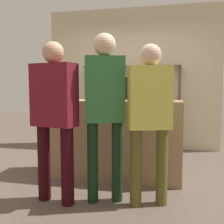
% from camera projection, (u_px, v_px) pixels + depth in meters
% --- Properties ---
extents(ground_plane, '(16.00, 16.00, 0.00)m').
position_uv_depth(ground_plane, '(112.00, 176.00, 3.63)').
color(ground_plane, brown).
extents(bar_counter, '(1.85, 0.57, 1.05)m').
position_uv_depth(bar_counter, '(112.00, 139.00, 3.58)').
color(bar_counter, '#997551').
rests_on(bar_counter, ground_plane).
extents(back_wall, '(3.45, 0.12, 2.80)m').
position_uv_depth(back_wall, '(132.00, 79.00, 5.33)').
color(back_wall, beige).
rests_on(back_wall, ground_plane).
extents(back_shelf, '(1.92, 0.18, 1.65)m').
position_uv_depth(back_shelf, '(130.00, 94.00, 5.19)').
color(back_shelf, brown).
rests_on(back_shelf, ground_plane).
extents(counter_bottle_0, '(0.07, 0.07, 0.37)m').
position_uv_depth(counter_bottle_0, '(157.00, 90.00, 3.30)').
color(counter_bottle_0, '#0F1956').
rests_on(counter_bottle_0, bar_counter).
extents(counter_bottle_1, '(0.07, 0.07, 0.34)m').
position_uv_depth(counter_bottle_1, '(157.00, 91.00, 3.55)').
color(counter_bottle_1, brown).
rests_on(counter_bottle_1, bar_counter).
extents(counter_bottle_2, '(0.08, 0.08, 0.34)m').
position_uv_depth(counter_bottle_2, '(146.00, 91.00, 3.56)').
color(counter_bottle_2, black).
rests_on(counter_bottle_2, bar_counter).
extents(counter_bottle_3, '(0.08, 0.08, 0.38)m').
position_uv_depth(counter_bottle_3, '(67.00, 89.00, 3.73)').
color(counter_bottle_3, black).
rests_on(counter_bottle_3, bar_counter).
extents(counter_bottle_4, '(0.07, 0.07, 0.32)m').
position_uv_depth(counter_bottle_4, '(166.00, 91.00, 3.28)').
color(counter_bottle_4, black).
rests_on(counter_bottle_4, bar_counter).
extents(counter_bottle_5, '(0.07, 0.07, 0.35)m').
position_uv_depth(counter_bottle_5, '(119.00, 90.00, 3.66)').
color(counter_bottle_5, black).
rests_on(counter_bottle_5, bar_counter).
extents(wine_glass, '(0.07, 0.07, 0.15)m').
position_uv_depth(wine_glass, '(132.00, 92.00, 3.51)').
color(wine_glass, silver).
rests_on(wine_glass, bar_counter).
extents(cork_jar, '(0.13, 0.13, 0.14)m').
position_uv_depth(cork_jar, '(110.00, 95.00, 3.62)').
color(cork_jar, silver).
rests_on(cork_jar, bar_counter).
extents(server_behind_counter, '(0.47, 0.32, 1.60)m').
position_uv_depth(server_behind_counter, '(134.00, 105.00, 4.35)').
color(server_behind_counter, black).
rests_on(server_behind_counter, ground_plane).
extents(customer_right, '(0.47, 0.32, 1.66)m').
position_uv_depth(customer_right, '(150.00, 112.00, 2.65)').
color(customer_right, brown).
rests_on(customer_right, ground_plane).
extents(customer_center, '(0.44, 0.30, 1.78)m').
position_uv_depth(customer_center, '(105.00, 103.00, 2.74)').
color(customer_center, black).
rests_on(customer_center, ground_plane).
extents(customer_left, '(0.51, 0.31, 1.69)m').
position_uv_depth(customer_left, '(54.00, 110.00, 2.73)').
color(customer_left, black).
rests_on(customer_left, ground_plane).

